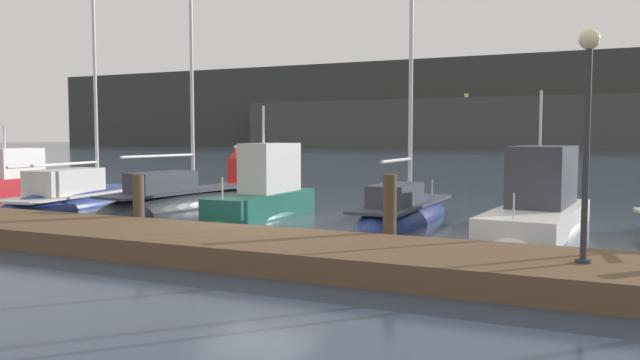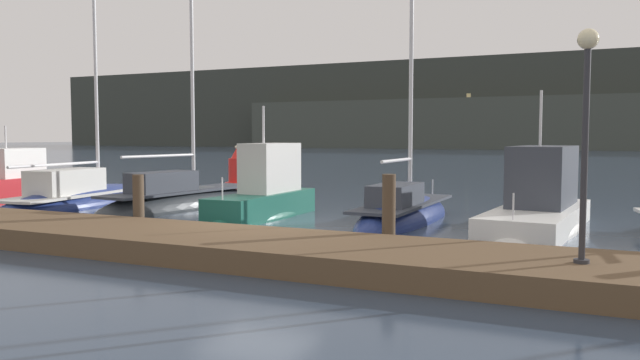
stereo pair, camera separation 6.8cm
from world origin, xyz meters
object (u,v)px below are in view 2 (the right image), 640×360
Objects in this scene: sailboat_berth_4 at (181,205)px; channel_buoy at (237,171)px; motorboat_berth_5 at (264,203)px; motorboat_berth_2 at (7,191)px; dock_lamppost at (586,106)px; motorboat_berth_7 at (539,214)px; sailboat_berth_6 at (404,218)px; sailboat_berth_3 at (85,202)px.

sailboat_berth_4 reaches higher than channel_buoy.
motorboat_berth_5 is 2.54× the size of channel_buoy.
dock_lamppost is (20.02, -5.67, 2.54)m from motorboat_berth_2.
sailboat_berth_4 is 3.24× the size of dock_lamppost.
motorboat_berth_7 is at bearing 0.79° from sailboat_berth_4.
motorboat_berth_2 is 11.03m from motorboat_berth_5.
dock_lamppost is at bearing -26.83° from sailboat_berth_4.
dock_lamppost is (1.26, -6.52, 2.50)m from motorboat_berth_7.
motorboat_berth_7 is 1.85× the size of dock_lamppost.
motorboat_berth_5 is at bearing 147.68° from dock_lamppost.
motorboat_berth_5 is (11.03, 0.02, 0.07)m from motorboat_berth_2.
motorboat_berth_5 is 1.38× the size of dock_lamppost.
motorboat_berth_2 is 1.38× the size of dock_lamppost.
motorboat_berth_5 is at bearing -53.88° from channel_buoy.
channel_buoy is 22.72m from dock_lamppost.
sailboat_berth_3 is at bearing -176.14° from sailboat_berth_6.
motorboat_berth_2 is 18.79m from motorboat_berth_7.
sailboat_berth_3 is 1.23× the size of sailboat_berth_6.
dock_lamppost is (16.30, -5.81, 2.77)m from sailboat_berth_3.
motorboat_berth_7 is at bearing 6.16° from motorboat_berth_5.
sailboat_berth_4 is at bearing 8.52° from sailboat_berth_3.
channel_buoy is at bearing 111.64° from sailboat_berth_4.
sailboat_berth_6 is 5.08× the size of channel_buoy.
motorboat_berth_5 is (3.60, -0.68, 0.30)m from sailboat_berth_4.
motorboat_berth_5 reaches higher than motorboat_berth_2.
motorboat_berth_5 is 7.78m from motorboat_berth_7.
sailboat_berth_4 reaches higher than motorboat_berth_5.
sailboat_berth_6 is at bearing 179.13° from motorboat_berth_7.
motorboat_berth_5 is 10.92m from dock_lamppost.
channel_buoy is at bearing 136.07° from dock_lamppost.
sailboat_berth_6 is at bearing -38.70° from channel_buoy.
sailboat_berth_6 reaches higher than motorboat_berth_5.
sailboat_berth_3 is at bearing 179.04° from motorboat_berth_5.
sailboat_berth_6 reaches higher than motorboat_berth_2.
sailboat_berth_3 is 6.24× the size of channel_buoy.
motorboat_berth_7 reaches higher than motorboat_berth_5.
motorboat_berth_7 is at bearing 2.71° from sailboat_berth_3.
sailboat_berth_6 is 1.49× the size of motorboat_berth_7.
sailboat_berth_4 is at bearing -178.42° from sailboat_berth_6.
motorboat_berth_2 reaches higher than channel_buoy.
sailboat_berth_3 is (3.72, 0.15, -0.23)m from motorboat_berth_2.
sailboat_berth_6 is (11.38, 0.77, -0.03)m from sailboat_berth_3.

